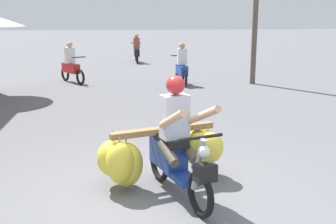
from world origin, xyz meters
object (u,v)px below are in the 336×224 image
motorbike_main_loaded (164,152)px  motorbike_distant_far_ahead (182,68)px  motorbike_distant_ahead_right (71,66)px  motorbike_distant_ahead_left (137,51)px

motorbike_main_loaded → motorbike_distant_far_ahead: motorbike_main_loaded is taller
motorbike_main_loaded → motorbike_distant_ahead_right: motorbike_main_loaded is taller
motorbike_main_loaded → motorbike_distant_ahead_left: size_ratio=1.19×
motorbike_distant_ahead_left → motorbike_distant_far_ahead: 6.82m
motorbike_distant_ahead_left → motorbike_distant_ahead_right: bearing=-113.8°
motorbike_distant_ahead_right → motorbike_distant_far_ahead: 3.82m
motorbike_main_loaded → motorbike_distant_far_ahead: (1.59, 8.43, 0.07)m
motorbike_distant_ahead_left → motorbike_distant_ahead_right: (-2.56, -5.82, 0.00)m
motorbike_distant_far_ahead → motorbike_main_loaded: bearing=-100.7°
motorbike_main_loaded → motorbike_distant_ahead_right: 9.56m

